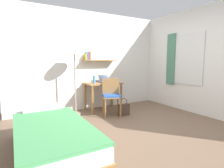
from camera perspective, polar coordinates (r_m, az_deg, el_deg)
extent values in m
plane|color=brown|center=(3.43, 8.05, -14.92)|extent=(5.28, 5.28, 0.00)
cube|color=white|center=(4.94, -6.20, 7.27)|extent=(4.40, 0.05, 2.60)
cube|color=#9E703D|center=(4.88, -3.92, 7.56)|extent=(0.95, 0.22, 0.02)
cube|color=gold|center=(4.75, -8.52, 8.64)|extent=(0.02, 0.15, 0.17)
cube|color=#3384C6|center=(4.76, -8.03, 8.84)|extent=(0.04, 0.15, 0.20)
cube|color=#D13D38|center=(4.77, -7.56, 8.76)|extent=(0.02, 0.16, 0.18)
cube|color=#D13D38|center=(4.80, -7.25, 8.93)|extent=(0.03, 0.12, 0.21)
cube|color=white|center=(4.70, 28.48, 6.47)|extent=(0.05, 4.40, 2.60)
cube|color=silver|center=(4.97, 23.11, 7.32)|extent=(0.02, 0.86, 1.29)
cube|color=white|center=(4.98, 23.18, 7.32)|extent=(0.01, 0.80, 1.23)
cube|color=#4C7F66|center=(5.30, 18.29, 7.48)|extent=(0.03, 0.28, 1.39)
cube|color=#9E703D|center=(2.69, -18.61, -18.41)|extent=(0.87, 1.98, 0.28)
cube|color=silver|center=(2.61, -18.80, -14.03)|extent=(0.84, 1.92, 0.16)
cube|color=#4C9E5B|center=(2.46, -18.37, -12.80)|extent=(0.89, 1.63, 0.04)
cube|color=white|center=(3.30, -21.41, -7.30)|extent=(0.61, 0.28, 0.10)
cube|color=#9E703D|center=(4.74, -2.87, 0.25)|extent=(0.93, 0.59, 0.03)
cylinder|color=#9E703D|center=(4.41, -6.26, -5.13)|extent=(0.06, 0.06, 0.70)
cylinder|color=#9E703D|center=(4.79, 2.94, -4.11)|extent=(0.06, 0.06, 0.70)
cylinder|color=#9E703D|center=(4.86, -8.54, -4.03)|extent=(0.06, 0.06, 0.70)
cylinder|color=#9E703D|center=(5.21, 0.04, -3.20)|extent=(0.06, 0.06, 0.70)
cube|color=#9E703D|center=(4.26, -0.07, -4.11)|extent=(0.55, 0.53, 0.03)
cube|color=blue|center=(4.25, -0.07, -3.71)|extent=(0.50, 0.49, 0.03)
cube|color=#9E703D|center=(4.40, -0.46, -0.66)|extent=(0.40, 0.17, 0.37)
cylinder|color=#9E703D|center=(4.12, -2.20, -7.82)|extent=(0.04, 0.04, 0.44)
cylinder|color=#9E703D|center=(4.18, 2.79, -7.61)|extent=(0.04, 0.04, 0.44)
cylinder|color=#9E703D|center=(4.45, -2.75, -6.71)|extent=(0.04, 0.04, 0.44)
cylinder|color=#9E703D|center=(4.50, 1.88, -6.53)|extent=(0.04, 0.04, 0.44)
cylinder|color=#B2A893|center=(4.50, -11.43, -9.46)|extent=(0.24, 0.24, 0.02)
cylinder|color=#B2A893|center=(4.35, -11.67, -0.27)|extent=(0.03, 0.03, 1.42)
cone|color=silver|center=(4.32, -11.94, 10.60)|extent=(0.44, 0.44, 0.22)
cube|color=black|center=(4.80, -2.26, 0.58)|extent=(0.31, 0.22, 0.01)
cube|color=black|center=(4.85, -2.64, 1.87)|extent=(0.30, 0.09, 0.20)
cube|color=black|center=(4.85, -2.62, 1.85)|extent=(0.27, 0.07, 0.16)
cylinder|color=#4C99DB|center=(4.55, -5.73, 1.41)|extent=(0.07, 0.07, 0.20)
cube|color=orange|center=(4.89, 0.05, 0.79)|extent=(0.20, 0.25, 0.03)
cube|color=#3384C6|center=(4.89, 0.09, 1.06)|extent=(0.16, 0.21, 0.02)
cube|color=gold|center=(4.87, 0.07, 1.29)|extent=(0.16, 0.20, 0.02)
cube|color=#4C382D|center=(4.34, 3.78, -8.21)|extent=(0.28, 0.11, 0.27)
torus|color=#4C382D|center=(4.30, 3.80, -5.81)|extent=(0.19, 0.02, 0.19)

